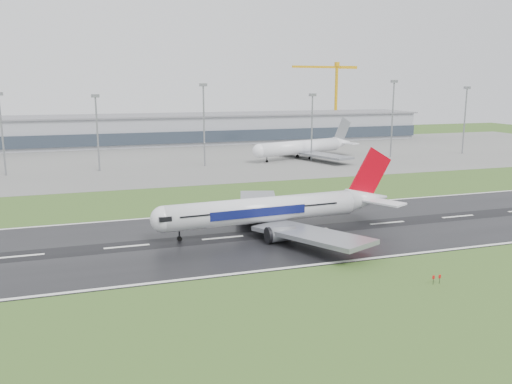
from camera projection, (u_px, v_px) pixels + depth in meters
name	position (u px, v px, depth m)	size (l,w,h in m)	color
ground	(387.00, 223.00, 125.10)	(520.00, 520.00, 0.00)	#33541E
runway	(387.00, 223.00, 125.09)	(400.00, 45.00, 0.10)	black
apron	(239.00, 156.00, 241.58)	(400.00, 130.00, 0.08)	slate
terminal	(209.00, 129.00, 295.99)	(240.00, 36.00, 15.00)	gray
main_airliner	(279.00, 193.00, 117.19)	(57.06, 54.34, 16.84)	silver
parked_airliner	(303.00, 140.00, 230.59)	(56.19, 52.31, 16.47)	white
tower_crane	(336.00, 99.00, 332.64)	(45.86, 2.50, 45.19)	#DB9D0E
floodmast_0	(2.00, 136.00, 186.96)	(0.64, 0.64, 28.22)	gray
floodmast_1	(98.00, 135.00, 196.80)	(0.64, 0.64, 27.29)	gray
floodmast_2	(204.00, 127.00, 208.61)	(0.64, 0.64, 31.21)	gray
floodmast_3	(312.00, 129.00, 223.00)	(0.64, 0.64, 27.09)	gray
floodmast_4	(392.00, 120.00, 234.10)	(0.64, 0.64, 32.65)	gray
floodmast_5	(465.00, 122.00, 246.03)	(0.64, 0.64, 29.83)	gray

